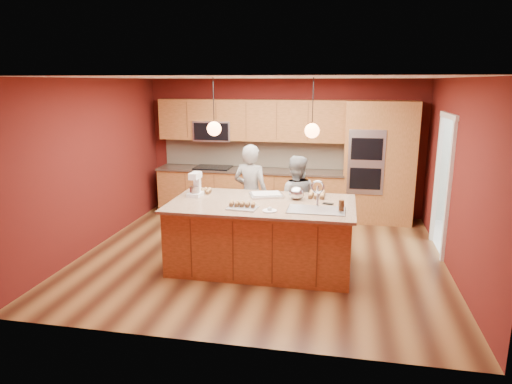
% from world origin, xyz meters
% --- Properties ---
extents(floor, '(5.50, 5.50, 0.00)m').
position_xyz_m(floor, '(0.00, 0.00, 0.00)').
color(floor, '#3F2112').
rests_on(floor, ground).
extents(ceiling, '(5.50, 5.50, 0.00)m').
position_xyz_m(ceiling, '(0.00, 0.00, 2.70)').
color(ceiling, white).
rests_on(ceiling, ground).
extents(wall_back, '(5.50, 0.00, 5.50)m').
position_xyz_m(wall_back, '(0.00, 2.50, 1.35)').
color(wall_back, '#541511').
rests_on(wall_back, ground).
extents(wall_front, '(5.50, 0.00, 5.50)m').
position_xyz_m(wall_front, '(0.00, -2.50, 1.35)').
color(wall_front, '#541511').
rests_on(wall_front, ground).
extents(wall_left, '(0.00, 5.00, 5.00)m').
position_xyz_m(wall_left, '(-2.75, 0.00, 1.35)').
color(wall_left, '#541511').
rests_on(wall_left, ground).
extents(wall_right, '(0.00, 5.00, 5.00)m').
position_xyz_m(wall_right, '(2.75, 0.00, 1.35)').
color(wall_right, '#541511').
rests_on(wall_right, ground).
extents(cabinet_run, '(3.74, 0.64, 2.30)m').
position_xyz_m(cabinet_run, '(-0.68, 2.25, 0.98)').
color(cabinet_run, brown).
rests_on(cabinet_run, floor).
extents(oven_column, '(1.30, 0.62, 2.30)m').
position_xyz_m(oven_column, '(1.85, 2.19, 1.15)').
color(oven_column, brown).
rests_on(oven_column, floor).
extents(doorway_trim, '(0.08, 1.11, 2.20)m').
position_xyz_m(doorway_trim, '(2.73, 0.80, 1.05)').
color(doorway_trim, silver).
rests_on(doorway_trim, wall_right).
extents(pendant_left, '(0.20, 0.20, 0.80)m').
position_xyz_m(pendant_left, '(-0.61, -0.39, 2.00)').
color(pendant_left, black).
rests_on(pendant_left, ceiling).
extents(pendant_right, '(0.20, 0.20, 0.80)m').
position_xyz_m(pendant_right, '(0.76, -0.39, 2.00)').
color(pendant_right, black).
rests_on(pendant_right, ceiling).
extents(island, '(2.62, 1.47, 1.35)m').
position_xyz_m(island, '(0.09, -0.39, 0.49)').
color(island, brown).
rests_on(island, floor).
extents(person_left, '(0.68, 0.53, 1.66)m').
position_xyz_m(person_left, '(-0.29, 0.59, 0.83)').
color(person_left, black).
rests_on(person_left, floor).
extents(person_right, '(0.76, 0.61, 1.50)m').
position_xyz_m(person_right, '(0.45, 0.59, 0.75)').
color(person_right, gray).
rests_on(person_right, floor).
extents(stand_mixer, '(0.21, 0.28, 0.36)m').
position_xyz_m(stand_mixer, '(-0.97, -0.21, 1.12)').
color(stand_mixer, white).
rests_on(stand_mixer, island).
extents(sheet_cake, '(0.57, 0.49, 0.05)m').
position_xyz_m(sheet_cake, '(0.08, -0.03, 0.99)').
color(sheet_cake, silver).
rests_on(sheet_cake, island).
extents(cooling_rack, '(0.42, 0.32, 0.02)m').
position_xyz_m(cooling_rack, '(-0.12, -0.76, 0.98)').
color(cooling_rack, silver).
rests_on(cooling_rack, island).
extents(mixing_bowl, '(0.23, 0.23, 0.20)m').
position_xyz_m(mixing_bowl, '(0.54, -0.11, 1.06)').
color(mixing_bowl, '#B9BBC0').
rests_on(mixing_bowl, island).
extents(plate, '(0.19, 0.19, 0.01)m').
position_xyz_m(plate, '(0.26, -0.82, 0.97)').
color(plate, white).
rests_on(plate, island).
extents(tumbler, '(0.08, 0.08, 0.15)m').
position_xyz_m(tumbler, '(1.19, -0.63, 1.04)').
color(tumbler, '#3D210F').
rests_on(tumbler, island).
extents(phone, '(0.16, 0.11, 0.01)m').
position_xyz_m(phone, '(1.01, -0.30, 0.97)').
color(phone, black).
rests_on(phone, island).
extents(cupcakes_left, '(0.22, 0.22, 0.07)m').
position_xyz_m(cupcakes_left, '(-0.91, 0.01, 1.00)').
color(cupcakes_left, '#B2844D').
rests_on(cupcakes_left, island).
extents(cupcakes_rack, '(0.37, 0.15, 0.07)m').
position_xyz_m(cupcakes_rack, '(-0.14, -0.71, 1.02)').
color(cupcakes_rack, '#B2844D').
rests_on(cupcakes_rack, island).
extents(cupcakes_right, '(0.26, 0.35, 0.08)m').
position_xyz_m(cupcakes_right, '(0.83, 0.08, 1.00)').
color(cupcakes_right, '#B2844D').
rests_on(cupcakes_right, island).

